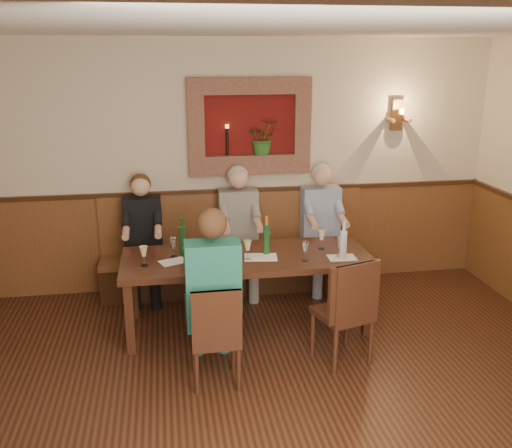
{
  "coord_description": "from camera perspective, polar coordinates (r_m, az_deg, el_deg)",
  "views": [
    {
      "loc": [
        -0.75,
        -3.29,
        2.65
      ],
      "look_at": [
        0.1,
        1.9,
        1.05
      ],
      "focal_mm": 40.0,
      "sensor_mm": 36.0,
      "label": 1
    }
  ],
  "objects": [
    {
      "name": "ground_plane",
      "position": [
        4.29,
        2.99,
        -21.25
      ],
      "size": [
        6.0,
        6.0,
        0.0
      ],
      "primitive_type": "plane",
      "color": "black",
      "rests_on": "ground"
    },
    {
      "name": "room_shell",
      "position": [
        3.46,
        3.46,
        4.15
      ],
      "size": [
        6.04,
        6.04,
        2.82
      ],
      "color": "beige",
      "rests_on": "ground"
    },
    {
      "name": "wainscoting",
      "position": [
        3.96,
        3.12,
        -14.56
      ],
      "size": [
        6.02,
        6.02,
        1.15
      ],
      "color": "brown",
      "rests_on": "ground"
    },
    {
      "name": "wall_niche",
      "position": [
        6.37,
        -0.27,
        9.31
      ],
      "size": [
        1.36,
        0.3,
        1.06
      ],
      "color": "#60100D",
      "rests_on": "ground"
    },
    {
      "name": "wall_sconce",
      "position": [
        6.8,
        13.94,
        10.47
      ],
      "size": [
        0.25,
        0.2,
        0.35
      ],
      "color": "brown",
      "rests_on": "ground"
    },
    {
      "name": "dining_table",
      "position": [
        5.56,
        -0.94,
        -3.9
      ],
      "size": [
        2.4,
        0.9,
        0.75
      ],
      "color": "#3C1C12",
      "rests_on": "ground"
    },
    {
      "name": "bench",
      "position": [
        6.56,
        -2.13,
        -3.84
      ],
      "size": [
        3.0,
        0.45,
        1.11
      ],
      "color": "#381E0F",
      "rests_on": "ground"
    },
    {
      "name": "chair_near_left",
      "position": [
        4.82,
        -4.05,
        -12.85
      ],
      "size": [
        0.4,
        0.4,
        0.89
      ],
      "rotation": [
        0.0,
        0.0,
        0.01
      ],
      "color": "#3C1C12",
      "rests_on": "ground"
    },
    {
      "name": "chair_near_right",
      "position": [
        5.18,
        8.69,
        -10.48
      ],
      "size": [
        0.54,
        0.54,
        0.97
      ],
      "rotation": [
        0.0,
        0.0,
        0.29
      ],
      "color": "#3C1C12",
      "rests_on": "ground"
    },
    {
      "name": "person_bench_left",
      "position": [
        6.33,
        -11.14,
        -2.52
      ],
      "size": [
        0.41,
        0.5,
        1.4
      ],
      "color": "black",
      "rests_on": "ground"
    },
    {
      "name": "person_bench_mid",
      "position": [
        6.37,
        -1.66,
        -1.82
      ],
      "size": [
        0.43,
        0.53,
        1.46
      ],
      "color": "#504C49",
      "rests_on": "ground"
    },
    {
      "name": "person_bench_right",
      "position": [
        6.55,
        6.58,
        -1.41
      ],
      "size": [
        0.43,
        0.53,
        1.45
      ],
      "color": "navy",
      "rests_on": "ground"
    },
    {
      "name": "person_chair_front",
      "position": [
        4.83,
        -4.36,
        -8.05
      ],
      "size": [
        0.44,
        0.55,
        1.48
      ],
      "color": "#1A5D5D",
      "rests_on": "ground"
    },
    {
      "name": "spittoon_bucket",
      "position": [
        5.33,
        -3.16,
        -2.73
      ],
      "size": [
        0.21,
        0.21,
        0.22
      ],
      "primitive_type": "cylinder",
      "rotation": [
        0.0,
        0.0,
        -0.07
      ],
      "color": "red",
      "rests_on": "dining_table"
    },
    {
      "name": "wine_bottle_green_a",
      "position": [
        5.54,
        1.06,
        -1.45
      ],
      "size": [
        0.08,
        0.08,
        0.38
      ],
      "rotation": [
        0.0,
        0.0,
        0.23
      ],
      "color": "#19471E",
      "rests_on": "dining_table"
    },
    {
      "name": "wine_bottle_green_b",
      "position": [
        5.58,
        -7.35,
        -1.53
      ],
      "size": [
        0.08,
        0.08,
        0.37
      ],
      "rotation": [
        0.0,
        0.0,
        -0.26
      ],
      "color": "#19471E",
      "rests_on": "dining_table"
    },
    {
      "name": "water_bottle",
      "position": [
        5.45,
        8.72,
        -2.03
      ],
      "size": [
        0.07,
        0.07,
        0.37
      ],
      "rotation": [
        0.0,
        0.0,
        0.01
      ],
      "color": "silver",
      "rests_on": "dining_table"
    },
    {
      "name": "tasting_sheet_a",
      "position": [
        5.43,
        -8.29,
        -3.74
      ],
      "size": [
        0.29,
        0.25,
        0.0
      ],
      "primitive_type": "cube",
      "rotation": [
        0.0,
        0.0,
        0.37
      ],
      "color": "white",
      "rests_on": "dining_table"
    },
    {
      "name": "tasting_sheet_b",
      "position": [
        5.48,
        0.48,
        -3.33
      ],
      "size": [
        0.34,
        0.26,
        0.0
      ],
      "primitive_type": "cube",
      "rotation": [
        0.0,
        0.0,
        -0.14
      ],
      "color": "white",
      "rests_on": "dining_table"
    },
    {
      "name": "tasting_sheet_c",
      "position": [
        5.54,
        8.6,
        -3.34
      ],
      "size": [
        0.27,
        0.2,
        0.0
      ],
      "primitive_type": "cube",
      "rotation": [
        0.0,
        0.0,
        -0.04
      ],
      "color": "white",
      "rests_on": "dining_table"
    },
    {
      "name": "tasting_sheet_d",
      "position": [
        5.25,
        -3.26,
        -4.33
      ],
      "size": [
        0.31,
        0.24,
        0.0
      ],
      "primitive_type": "cube",
      "rotation": [
        0.0,
        0.0,
        0.08
      ],
      "color": "white",
      "rests_on": "dining_table"
    },
    {
      "name": "wine_glass_0",
      "position": [
        5.24,
        -3.24,
        -3.26
      ],
      "size": [
        0.08,
        0.08,
        0.19
      ],
      "primitive_type": null,
      "color": "#DFCF85",
      "rests_on": "dining_table"
    },
    {
      "name": "wine_glass_1",
      "position": [
        5.53,
        8.3,
        -2.31
      ],
      "size": [
        0.08,
        0.08,
        0.19
      ],
      "primitive_type": null,
      "color": "white",
      "rests_on": "dining_table"
    },
    {
      "name": "wine_glass_2",
      "position": [
        5.34,
        -11.15,
        -3.18
      ],
      "size": [
        0.08,
        0.08,
        0.19
      ],
      "primitive_type": null,
      "color": "#DFCF85",
      "rests_on": "dining_table"
    },
    {
      "name": "wine_glass_3",
      "position": [
        5.25,
        -6.86,
        -3.32
      ],
      "size": [
        0.08,
        0.08,
        0.19
      ],
      "primitive_type": null,
      "color": "#DFCF85",
      "rests_on": "dining_table"
    },
    {
      "name": "wine_glass_4",
      "position": [
        5.64,
        1.09,
        -1.76
      ],
      "size": [
        0.08,
        0.08,
        0.19
      ],
      "primitive_type": null,
      "color": "#DFCF85",
      "rests_on": "dining_table"
    },
    {
      "name": "wine_glass_5",
      "position": [
        5.72,
        6.58,
        -1.57
      ],
      "size": [
        0.08,
        0.08,
        0.19
      ],
      "primitive_type": null,
      "color": "#DFCF85",
      "rests_on": "dining_table"
    },
    {
      "name": "wine_glass_6",
      "position": [
        5.39,
        -0.85,
        -2.63
      ],
      "size": [
        0.08,
        0.08,
        0.19
      ],
      "primitive_type": null,
      "color": "#DFCF85",
      "rests_on": "dining_table"
    },
    {
      "name": "wine_glass_7",
      "position": [
        5.57,
        -4.66,
        -2.03
      ],
      "size": [
        0.08,
        0.08,
        0.19
      ],
      "primitive_type": null,
      "color": "white",
      "rests_on": "dining_table"
    },
    {
      "name": "wine_glass_8",
      "position": [
        5.38,
        4.96,
        -2.73
      ],
      "size": [
        0.08,
        0.08,
        0.19
      ],
      "primitive_type": null,
      "color": "white",
      "rests_on": "dining_table"
    },
    {
      "name": "wine_glass_9",
      "position": [
        5.53,
        -8.26,
        -2.31
      ],
      "size": [
        0.08,
        0.08,
        0.19
      ],
      "primitive_type": null,
      "color": "white",
      "rests_on": "dining_table"
    }
  ]
}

